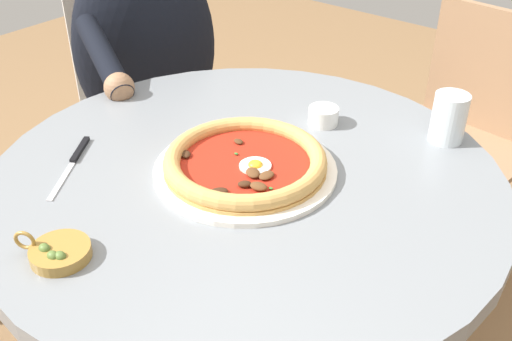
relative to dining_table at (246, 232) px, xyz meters
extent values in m
cylinder|color=gray|center=(0.00, 0.00, 0.12)|extent=(0.95, 0.95, 0.04)
cylinder|color=slate|center=(0.00, 0.00, -0.25)|extent=(0.10, 0.10, 0.70)
cylinder|color=white|center=(0.00, 0.00, 0.15)|extent=(0.34, 0.34, 0.01)
cylinder|color=tan|center=(0.00, 0.00, 0.16)|extent=(0.30, 0.30, 0.01)
torus|color=tan|center=(0.00, 0.00, 0.17)|extent=(0.30, 0.30, 0.03)
cylinder|color=#A82314|center=(0.00, 0.00, 0.16)|extent=(0.28, 0.28, 0.00)
cylinder|color=white|center=(0.02, 0.00, 0.17)|extent=(0.06, 0.06, 0.00)
ellipsoid|color=yellow|center=(0.02, 0.00, 0.17)|extent=(0.03, 0.03, 0.02)
ellipsoid|color=#3D2314|center=(-0.10, -0.05, 0.17)|extent=(0.03, 0.03, 0.01)
ellipsoid|color=#4C2D19|center=(-0.05, 0.05, 0.17)|extent=(0.02, 0.02, 0.01)
ellipsoid|color=#3D2314|center=(0.03, -0.11, 0.17)|extent=(0.04, 0.04, 0.01)
ellipsoid|color=#3D2314|center=(0.05, -0.06, 0.17)|extent=(0.03, 0.03, 0.01)
ellipsoid|color=brown|center=(0.07, -0.05, 0.17)|extent=(0.03, 0.03, 0.01)
ellipsoid|color=brown|center=(0.04, -0.02, 0.17)|extent=(0.04, 0.04, 0.01)
ellipsoid|color=brown|center=(0.06, -0.01, 0.17)|extent=(0.02, 0.03, 0.01)
ellipsoid|color=#2D6B28|center=(0.09, -0.04, 0.17)|extent=(0.01, 0.01, 0.00)
ellipsoid|color=#2D6B28|center=(0.07, -0.04, 0.17)|extent=(0.01, 0.01, 0.00)
ellipsoid|color=#2D6B28|center=(-0.03, 0.01, 0.17)|extent=(0.01, 0.01, 0.00)
cylinder|color=silver|center=(0.24, 0.34, 0.19)|extent=(0.07, 0.07, 0.10)
cylinder|color=silver|center=(0.24, 0.34, 0.16)|extent=(0.06, 0.06, 0.04)
cube|color=silver|center=(-0.24, -0.23, 0.15)|extent=(0.08, 0.10, 0.00)
cube|color=black|center=(-0.30, -0.15, 0.15)|extent=(0.06, 0.08, 0.01)
cylinder|color=white|center=(0.01, 0.24, 0.16)|extent=(0.06, 0.06, 0.04)
cylinder|color=olive|center=(0.01, 0.24, 0.17)|extent=(0.05, 0.05, 0.01)
cylinder|color=olive|center=(-0.06, -0.36, 0.15)|extent=(0.09, 0.09, 0.02)
torus|color=olive|center=(-0.11, -0.38, 0.17)|extent=(0.03, 0.02, 0.03)
ellipsoid|color=#516B2D|center=(-0.06, -0.37, 0.16)|extent=(0.02, 0.02, 0.02)
ellipsoid|color=#516B2D|center=(-0.08, -0.37, 0.16)|extent=(0.02, 0.02, 0.02)
ellipsoid|color=#516B2D|center=(-0.05, -0.37, 0.16)|extent=(0.02, 0.02, 0.02)
cube|color=#282833|center=(-0.64, 0.33, -0.39)|extent=(0.41, 0.43, 0.45)
ellipsoid|color=black|center=(-0.64, 0.33, 0.12)|extent=(0.38, 0.46, 0.58)
cylinder|color=black|center=(-0.52, 0.10, 0.20)|extent=(0.27, 0.15, 0.14)
sphere|color=#936B4C|center=(-0.43, 0.06, 0.16)|extent=(0.07, 0.07, 0.07)
cube|color=beige|center=(-0.68, 0.35, -0.15)|extent=(0.53, 0.53, 0.02)
cube|color=beige|center=(-0.85, 0.44, 0.04)|extent=(0.19, 0.33, 0.38)
cylinder|color=#B7B2A8|center=(-0.60, 0.11, -0.39)|extent=(0.02, 0.02, 0.45)
cylinder|color=#B7B2A8|center=(-0.44, 0.43, -0.39)|extent=(0.02, 0.02, 0.45)
cylinder|color=#B7B2A8|center=(-0.92, 0.28, -0.39)|extent=(0.02, 0.02, 0.45)
cylinder|color=#B7B2A8|center=(-0.76, 0.59, -0.39)|extent=(0.02, 0.02, 0.45)
cube|color=#957050|center=(0.09, 0.79, -0.15)|extent=(0.45, 0.45, 0.02)
cube|color=#957050|center=(0.11, 0.98, 0.04)|extent=(0.37, 0.07, 0.37)
cylinder|color=#8E6B4C|center=(-0.12, 0.63, -0.39)|extent=(0.02, 0.02, 0.45)
cylinder|color=#8E6B4C|center=(0.25, 0.58, -0.39)|extent=(0.02, 0.02, 0.45)
cylinder|color=#8E6B4C|center=(-0.07, 0.99, -0.39)|extent=(0.02, 0.02, 0.45)
cylinder|color=#4C4742|center=(-0.67, -0.20, -0.38)|extent=(0.02, 0.02, 0.47)
camera|label=1|loc=(0.59, -0.70, 0.74)|focal=41.61mm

